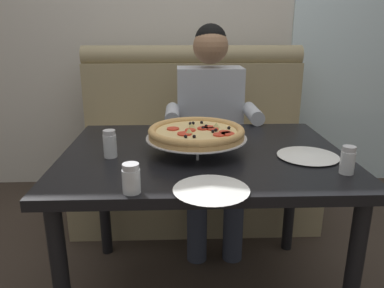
# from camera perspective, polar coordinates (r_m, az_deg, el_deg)

# --- Properties ---
(back_wall_with_window) EXTENTS (6.00, 0.12, 2.80)m
(back_wall_with_window) POSITION_cam_1_polar(r_m,az_deg,el_deg) (3.02, -0.16, 20.28)
(back_wall_with_window) COLOR beige
(back_wall_with_window) RESTS_ON ground_plane
(window_panel) EXTENTS (1.10, 0.02, 2.80)m
(window_panel) POSITION_cam_1_polar(r_m,az_deg,el_deg) (3.27, 25.20, 18.51)
(window_panel) COLOR white
(window_panel) RESTS_ON ground_plane
(booth_bench) EXTENTS (1.55, 0.78, 1.13)m
(booth_bench) POSITION_cam_1_polar(r_m,az_deg,el_deg) (2.59, 0.30, -1.77)
(booth_bench) COLOR #998966
(booth_bench) RESTS_ON ground_plane
(dining_table) EXTENTS (1.19, 0.92, 0.74)m
(dining_table) POSITION_cam_1_polar(r_m,az_deg,el_deg) (1.64, 1.68, -4.10)
(dining_table) COLOR black
(dining_table) RESTS_ON ground_plane
(diner_main) EXTENTS (0.54, 0.64, 1.27)m
(diner_main) POSITION_cam_1_polar(r_m,az_deg,el_deg) (2.25, 2.90, 3.51)
(diner_main) COLOR #2D3342
(diner_main) RESTS_ON ground_plane
(pizza) EXTENTS (0.43, 0.43, 0.12)m
(pizza) POSITION_cam_1_polar(r_m,az_deg,el_deg) (1.58, 0.68, 1.73)
(pizza) COLOR silver
(pizza) RESTS_ON dining_table
(shaker_parmesan) EXTENTS (0.05, 0.05, 0.10)m
(shaker_parmesan) POSITION_cam_1_polar(r_m,az_deg,el_deg) (1.46, 22.70, -2.57)
(shaker_parmesan) COLOR white
(shaker_parmesan) RESTS_ON dining_table
(shaker_pepper_flakes) EXTENTS (0.05, 0.05, 0.11)m
(shaker_pepper_flakes) POSITION_cam_1_polar(r_m,az_deg,el_deg) (1.56, -12.44, -0.25)
(shaker_pepper_flakes) COLOR white
(shaker_pepper_flakes) RESTS_ON dining_table
(shaker_oregano) EXTENTS (0.06, 0.06, 0.10)m
(shaker_oregano) POSITION_cam_1_polar(r_m,az_deg,el_deg) (1.21, -9.26, -5.54)
(shaker_oregano) COLOR white
(shaker_oregano) RESTS_ON dining_table
(plate_near_left) EXTENTS (0.25, 0.25, 0.02)m
(plate_near_left) POSITION_cam_1_polar(r_m,az_deg,el_deg) (1.22, 2.87, -6.76)
(plate_near_left) COLOR white
(plate_near_left) RESTS_ON dining_table
(plate_near_right) EXTENTS (0.25, 0.25, 0.02)m
(plate_near_right) POSITION_cam_1_polar(r_m,az_deg,el_deg) (1.60, 17.32, -1.55)
(plate_near_right) COLOR white
(plate_near_right) RESTS_ON dining_table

